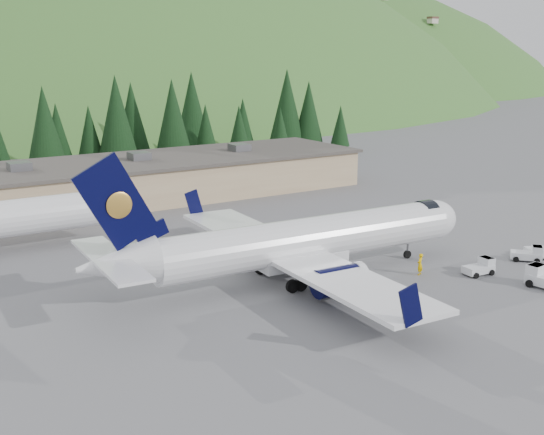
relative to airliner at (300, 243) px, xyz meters
The scene contains 9 objects.
ground 3.36m from the airliner, ahead, with size 600.00×600.00×0.00m, color #57575C.
airliner is the anchor object (origin of this frame).
baggage_tug_a 16.04m from the airliner, 28.16° to the right, with size 2.80×1.83×1.43m.
baggage_tug_c 20.25m from the airliner, 38.80° to the right, with size 2.36×3.49×1.76m.
terminal_building 38.16m from the airliner, 95.95° to the left, with size 71.00×17.00×6.10m.
baggage_tug_d 22.16m from the airliner, 19.28° to the right, with size 2.82×2.94×1.45m.
ramp_worker 10.75m from the airliner, 26.87° to the right, with size 0.70×0.46×1.91m, color #F3BB00.
tree_line 60.93m from the airliner, 94.66° to the left, with size 110.74×19.19×14.39m.
hills 230.95m from the airliner, 75.30° to the left, with size 614.00×330.00×300.00m.
Camera 1 is at (-32.66, -45.09, 18.86)m, focal length 45.00 mm.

